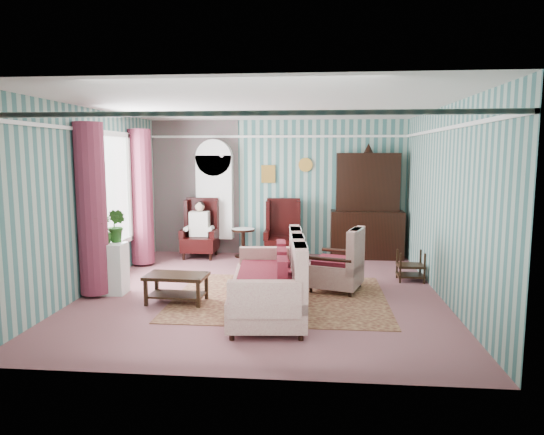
# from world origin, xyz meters

# --- Properties ---
(floor) EXTENTS (6.00, 6.00, 0.00)m
(floor) POSITION_xyz_m (0.00, 0.00, 0.00)
(floor) COLOR brown
(floor) RESTS_ON ground
(room_shell) EXTENTS (5.53, 6.02, 2.91)m
(room_shell) POSITION_xyz_m (-0.62, 0.18, 2.01)
(room_shell) COLOR #3C6E6A
(room_shell) RESTS_ON ground
(bookcase) EXTENTS (0.80, 0.28, 2.24)m
(bookcase) POSITION_xyz_m (-1.35, 2.84, 1.12)
(bookcase) COLOR silver
(bookcase) RESTS_ON floor
(dresser_hutch) EXTENTS (1.50, 0.56, 2.36)m
(dresser_hutch) POSITION_xyz_m (1.90, 2.72, 1.18)
(dresser_hutch) COLOR black
(dresser_hutch) RESTS_ON floor
(wingback_left) EXTENTS (0.76, 0.80, 1.25)m
(wingback_left) POSITION_xyz_m (-1.60, 2.45, 0.62)
(wingback_left) COLOR black
(wingback_left) RESTS_ON floor
(wingback_right) EXTENTS (0.76, 0.80, 1.25)m
(wingback_right) POSITION_xyz_m (0.15, 2.45, 0.62)
(wingback_right) COLOR black
(wingback_right) RESTS_ON floor
(seated_woman) EXTENTS (0.44, 0.40, 1.18)m
(seated_woman) POSITION_xyz_m (-1.60, 2.45, 0.59)
(seated_woman) COLOR beige
(seated_woman) RESTS_ON floor
(round_side_table) EXTENTS (0.50, 0.50, 0.60)m
(round_side_table) POSITION_xyz_m (-0.70, 2.60, 0.30)
(round_side_table) COLOR black
(round_side_table) RESTS_ON floor
(nest_table) EXTENTS (0.45, 0.38, 0.54)m
(nest_table) POSITION_xyz_m (2.47, 0.90, 0.27)
(nest_table) COLOR black
(nest_table) RESTS_ON floor
(plant_stand) EXTENTS (0.55, 0.35, 0.80)m
(plant_stand) POSITION_xyz_m (-2.40, -0.30, 0.40)
(plant_stand) COLOR silver
(plant_stand) RESTS_ON floor
(rug) EXTENTS (3.20, 2.60, 0.01)m
(rug) POSITION_xyz_m (0.30, -0.30, 0.01)
(rug) COLOR #481B18
(rug) RESTS_ON floor
(sofa) EXTENTS (1.29, 2.27, 0.92)m
(sofa) POSITION_xyz_m (0.18, -1.04, 0.46)
(sofa) COLOR beige
(sofa) RESTS_ON floor
(floral_armchair) EXTENTS (0.97, 1.03, 0.99)m
(floral_armchair) POSITION_xyz_m (1.16, 0.21, 0.50)
(floral_armchair) COLOR beige
(floral_armchair) RESTS_ON floor
(coffee_table) EXTENTS (0.92, 0.57, 0.43)m
(coffee_table) POSITION_xyz_m (-1.20, -0.68, 0.21)
(coffee_table) COLOR black
(coffee_table) RESTS_ON floor
(potted_plant_a) EXTENTS (0.50, 0.47, 0.44)m
(potted_plant_a) POSITION_xyz_m (-2.50, -0.44, 1.02)
(potted_plant_a) COLOR #20531A
(potted_plant_a) RESTS_ON plant_stand
(potted_plant_b) EXTENTS (0.36, 0.33, 0.53)m
(potted_plant_b) POSITION_xyz_m (-2.28, -0.20, 1.06)
(potted_plant_b) COLOR #23531A
(potted_plant_b) RESTS_ON plant_stand
(potted_plant_c) EXTENTS (0.30, 0.30, 0.42)m
(potted_plant_c) POSITION_xyz_m (-2.44, -0.30, 1.01)
(potted_plant_c) COLOR #1A551C
(potted_plant_c) RESTS_ON plant_stand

